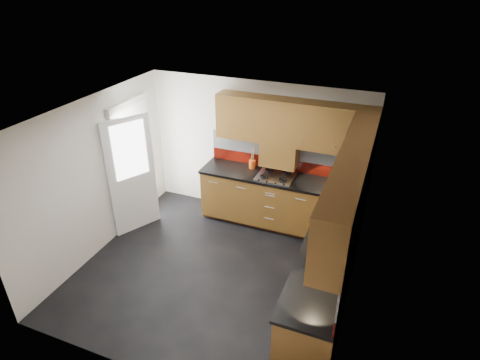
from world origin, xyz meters
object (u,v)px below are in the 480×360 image
at_px(toaster, 359,183).
at_px(food_processor, 339,204).
at_px(gas_hob, 276,176).
at_px(utensil_pot, 252,163).

bearing_deg(toaster, food_processor, -102.29).
xyz_separation_m(gas_hob, toaster, (1.30, 0.13, 0.08)).
height_order(utensil_pot, food_processor, utensil_pot).
xyz_separation_m(utensil_pot, food_processor, (1.59, -0.87, 0.06)).
relative_size(gas_hob, food_processor, 1.86).
distance_m(gas_hob, utensil_pot, 0.51).
distance_m(utensil_pot, food_processor, 1.81).
xyz_separation_m(toaster, food_processor, (-0.18, -0.83, 0.06)).
relative_size(gas_hob, utensil_pot, 1.52).
xyz_separation_m(gas_hob, utensil_pot, (-0.47, 0.18, 0.08)).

